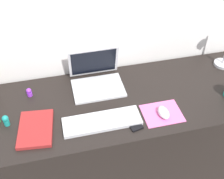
% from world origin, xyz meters
% --- Properties ---
extents(ground_plane, '(6.00, 6.00, 0.00)m').
position_xyz_m(ground_plane, '(0.00, 0.00, 0.00)').
color(ground_plane, slate).
extents(back_wall, '(2.98, 0.05, 1.42)m').
position_xyz_m(back_wall, '(0.00, 0.34, 0.71)').
color(back_wall, silver).
rests_on(back_wall, ground_plane).
extents(desk, '(1.78, 0.60, 0.74)m').
position_xyz_m(desk, '(0.00, 0.00, 0.37)').
color(desk, black).
rests_on(desk, ground_plane).
extents(laptop, '(0.30, 0.25, 0.21)m').
position_xyz_m(laptop, '(-0.09, 0.17, 0.79)').
color(laptop, silver).
rests_on(laptop, desk).
extents(keyboard, '(0.41, 0.13, 0.02)m').
position_xyz_m(keyboard, '(-0.13, -0.14, 0.75)').
color(keyboard, silver).
rests_on(keyboard, desk).
extents(mousepad, '(0.21, 0.17, 0.00)m').
position_xyz_m(mousepad, '(0.20, -0.16, 0.74)').
color(mousepad, pink).
rests_on(mousepad, desk).
extents(mouse, '(0.06, 0.10, 0.03)m').
position_xyz_m(mouse, '(0.21, -0.17, 0.76)').
color(mouse, silver).
rests_on(mouse, mousepad).
extents(cell_phone, '(0.09, 0.14, 0.01)m').
position_xyz_m(cell_phone, '(0.03, -0.18, 0.74)').
color(cell_phone, black).
rests_on(cell_phone, desk).
extents(notebook_pad, '(0.20, 0.26, 0.02)m').
position_xyz_m(notebook_pad, '(-0.47, -0.11, 0.75)').
color(notebook_pad, maroon).
rests_on(notebook_pad, desk).
extents(toy_figurine_teal, '(0.03, 0.03, 0.06)m').
position_xyz_m(toy_figurine_teal, '(-0.61, -0.04, 0.77)').
color(toy_figurine_teal, teal).
rests_on(toy_figurine_teal, desk).
extents(toy_figurine_purple, '(0.03, 0.03, 0.05)m').
position_xyz_m(toy_figurine_purple, '(-0.49, 0.16, 0.77)').
color(toy_figurine_purple, purple).
rests_on(toy_figurine_purple, desk).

